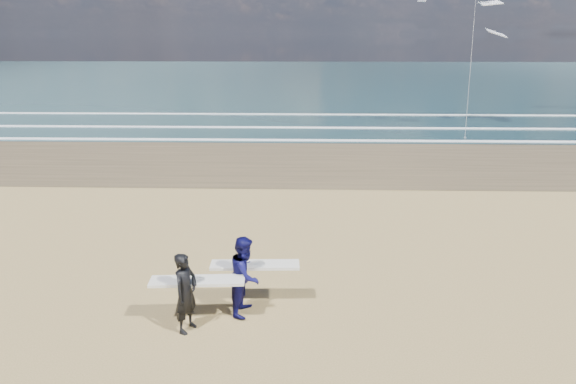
{
  "coord_description": "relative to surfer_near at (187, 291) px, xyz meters",
  "views": [
    {
      "loc": [
        2.88,
        -9.72,
        6.58
      ],
      "look_at": [
        2.4,
        6.0,
        1.73
      ],
      "focal_mm": 32.0,
      "sensor_mm": 36.0,
      "label": 1
    }
  ],
  "objects": [
    {
      "name": "surfer_far",
      "position": [
        1.26,
        0.84,
        0.03
      ],
      "size": [
        2.22,
        1.19,
        1.98
      ],
      "color": "#0E0C48",
      "rests_on": "ground"
    },
    {
      "name": "foam_breakers",
      "position": [
        19.74,
        27.4,
        -0.92
      ],
      "size": [
        220.0,
        11.7,
        0.05
      ],
      "color": "white",
      "rests_on": "ground"
    },
    {
      "name": "surfer_near",
      "position": [
        0.0,
        0.0,
        0.0
      ],
      "size": [
        2.23,
        1.1,
        1.91
      ],
      "color": "black",
      "rests_on": "ground"
    },
    {
      "name": "ocean",
      "position": [
        19.74,
        71.3,
        -0.96
      ],
      "size": [
        220.0,
        100.0,
        0.02
      ],
      "primitive_type": "cube",
      "color": "#193337",
      "rests_on": "ground"
    },
    {
      "name": "kite_1",
      "position": [
        13.95,
        25.95,
        5.54
      ],
      "size": [
        6.88,
        4.86,
        11.06
      ],
      "color": "slate",
      "rests_on": "ground"
    }
  ]
}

